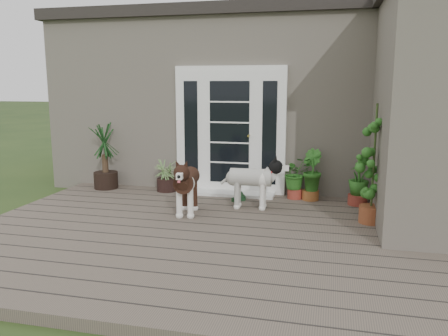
# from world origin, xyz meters

# --- Properties ---
(deck) EXTENTS (6.20, 4.60, 0.12)m
(deck) POSITION_xyz_m (0.00, 0.40, 0.06)
(deck) COLOR #6B5B4C
(deck) RESTS_ON ground
(house_main) EXTENTS (7.40, 4.00, 3.10)m
(house_main) POSITION_xyz_m (0.00, 4.65, 1.55)
(house_main) COLOR #665E54
(house_main) RESTS_ON ground
(roof_main) EXTENTS (7.60, 4.20, 0.20)m
(roof_main) POSITION_xyz_m (0.00, 4.65, 3.20)
(roof_main) COLOR #2D2826
(roof_main) RESTS_ON house_main
(house_wing) EXTENTS (1.60, 2.40, 3.10)m
(house_wing) POSITION_xyz_m (2.90, 1.50, 1.55)
(house_wing) COLOR #665E54
(house_wing) RESTS_ON ground
(door_unit) EXTENTS (1.90, 0.14, 2.15)m
(door_unit) POSITION_xyz_m (-0.20, 2.60, 1.19)
(door_unit) COLOR white
(door_unit) RESTS_ON deck
(door_step) EXTENTS (1.60, 0.40, 0.05)m
(door_step) POSITION_xyz_m (-0.20, 2.40, 0.14)
(door_step) COLOR white
(door_step) RESTS_ON deck
(brindle_dog) EXTENTS (0.50, 0.92, 0.73)m
(brindle_dog) POSITION_xyz_m (-0.50, 1.13, 0.49)
(brindle_dog) COLOR #3E2216
(brindle_dog) RESTS_ON deck
(white_dog) EXTENTS (0.85, 0.40, 0.70)m
(white_dog) POSITION_xyz_m (0.34, 1.64, 0.47)
(white_dog) COLOR white
(white_dog) RESTS_ON deck
(spider_plant) EXTENTS (0.61, 0.61, 0.61)m
(spider_plant) POSITION_xyz_m (-1.29, 2.40, 0.42)
(spider_plant) COLOR #95AA68
(spider_plant) RESTS_ON deck
(yucca) EXTENTS (0.90, 0.90, 1.16)m
(yucca) POSITION_xyz_m (-2.43, 2.35, 0.70)
(yucca) COLOR black
(yucca) RESTS_ON deck
(herb_a) EXTENTS (0.65, 0.65, 0.62)m
(herb_a) POSITION_xyz_m (0.94, 2.40, 0.43)
(herb_a) COLOR #1C6523
(herb_a) RESTS_ON deck
(herb_b) EXTENTS (0.55, 0.55, 0.61)m
(herb_b) POSITION_xyz_m (1.19, 2.37, 0.42)
(herb_b) COLOR #195117
(herb_b) RESTS_ON deck
(herb_c) EXTENTS (0.42, 0.42, 0.58)m
(herb_c) POSITION_xyz_m (1.92, 2.23, 0.41)
(herb_c) COLOR #1F611B
(herb_c) RESTS_ON deck
(sapling) EXTENTS (0.53, 0.53, 1.66)m
(sapling) POSITION_xyz_m (2.05, 1.31, 0.95)
(sapling) COLOR #1D4D16
(sapling) RESTS_ON deck
(clog_left) EXTENTS (0.25, 0.35, 0.09)m
(clog_left) POSITION_xyz_m (0.08, 2.14, 0.17)
(clog_left) COLOR #143219
(clog_left) RESTS_ON deck
(clog_right) EXTENTS (0.25, 0.30, 0.08)m
(clog_right) POSITION_xyz_m (0.08, 2.02, 0.16)
(clog_right) COLOR black
(clog_right) RESTS_ON deck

